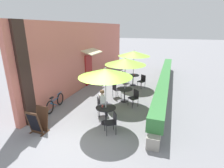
% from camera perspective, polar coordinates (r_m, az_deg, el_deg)
% --- Properties ---
extents(ground_plane, '(120.00, 120.00, 0.00)m').
position_cam_1_polar(ground_plane, '(6.76, -12.58, -17.83)').
color(ground_plane, gray).
extents(cafe_facade_wall, '(0.98, 13.77, 4.20)m').
position_cam_1_polar(cafe_facade_wall, '(12.77, -7.29, 9.75)').
color(cafe_facade_wall, '#C66B5B').
rests_on(cafe_facade_wall, ground_plane).
extents(planter_hedge, '(0.60, 12.77, 1.01)m').
position_cam_1_polar(planter_hedge, '(11.86, 16.74, 0.77)').
color(planter_hedge, gray).
rests_on(planter_hedge, ground_plane).
extents(patio_table_near, '(0.84, 0.84, 0.74)m').
position_cam_1_polar(patio_table_near, '(7.41, -2.01, -8.88)').
color(patio_table_near, black).
rests_on(patio_table_near, ground_plane).
extents(patio_umbrella_near, '(2.14, 2.14, 2.44)m').
position_cam_1_polar(patio_umbrella_near, '(6.82, -2.17, 3.72)').
color(patio_umbrella_near, '#B7B7BC').
rests_on(patio_umbrella_near, ground_plane).
extents(cafe_chair_near_left, '(0.55, 0.55, 0.87)m').
position_cam_1_polar(cafe_chair_near_left, '(6.80, 0.04, -11.95)').
color(cafe_chair_near_left, black).
rests_on(cafe_chair_near_left, ground_plane).
extents(cafe_chair_near_right, '(0.55, 0.55, 0.87)m').
position_cam_1_polar(cafe_chair_near_right, '(8.09, -3.71, -6.80)').
color(cafe_chair_near_right, black).
rests_on(cafe_chair_near_right, ground_plane).
extents(seated_patron_near_right, '(0.51, 0.49, 1.25)m').
position_cam_1_polar(seated_patron_near_right, '(8.04, -2.94, -5.62)').
color(seated_patron_near_right, '#23232D').
rests_on(seated_patron_near_right, ground_plane).
extents(coffee_cup_near, '(0.07, 0.07, 0.09)m').
position_cam_1_polar(coffee_cup_near, '(7.34, -3.13, -7.23)').
color(coffee_cup_near, '#B73D3D').
rests_on(coffee_cup_near, patio_table_near).
extents(patio_table_mid, '(0.84, 0.84, 0.74)m').
position_cam_1_polar(patio_table_mid, '(9.56, 4.14, -2.52)').
color(patio_table_mid, black).
rests_on(patio_table_mid, ground_plane).
extents(patio_umbrella_mid, '(2.14, 2.14, 2.44)m').
position_cam_1_polar(patio_umbrella_mid, '(9.11, 4.38, 7.36)').
color(patio_umbrella_mid, '#B7B7BC').
rests_on(patio_umbrella_mid, ground_plane).
extents(cafe_chair_mid_left, '(0.56, 0.56, 0.87)m').
position_cam_1_polar(cafe_chair_mid_left, '(9.06, 7.33, -4.11)').
color(cafe_chair_mid_left, black).
rests_on(cafe_chair_mid_left, ground_plane).
extents(cafe_chair_mid_right, '(0.56, 0.56, 0.87)m').
position_cam_1_polar(cafe_chair_mid_right, '(10.12, 1.28, -1.52)').
color(cafe_chair_mid_right, black).
rests_on(cafe_chair_mid_right, ground_plane).
extents(patio_table_far, '(0.84, 0.84, 0.74)m').
position_cam_1_polar(patio_table_far, '(12.28, 6.89, 2.11)').
color(patio_table_far, black).
rests_on(patio_table_far, ground_plane).
extents(patio_umbrella_far, '(2.14, 2.14, 2.44)m').
position_cam_1_polar(patio_umbrella_far, '(11.93, 7.20, 9.84)').
color(patio_umbrella_far, '#B7B7BC').
rests_on(patio_umbrella_far, ground_plane).
extents(cafe_chair_far_left, '(0.55, 0.55, 0.87)m').
position_cam_1_polar(cafe_chair_far_left, '(12.75, 4.17, 2.61)').
color(cafe_chair_far_left, black).
rests_on(cafe_chair_far_left, ground_plane).
extents(cafe_chair_far_right, '(0.55, 0.55, 0.87)m').
position_cam_1_polar(cafe_chair_far_right, '(11.86, 9.80, 1.19)').
color(cafe_chair_far_right, black).
rests_on(cafe_chair_far_right, ground_plane).
extents(coffee_cup_far, '(0.07, 0.07, 0.09)m').
position_cam_1_polar(coffee_cup_far, '(12.13, 7.33, 2.99)').
color(coffee_cup_far, '#B73D3D').
rests_on(coffee_cup_far, patio_table_far).
extents(bicycle_leaning, '(0.28, 1.66, 0.74)m').
position_cam_1_polar(bicycle_leaning, '(9.16, -18.04, -5.83)').
color(bicycle_leaning, black).
rests_on(bicycle_leaning, ground_plane).
extents(menu_board, '(0.61, 0.65, 0.99)m').
position_cam_1_polar(menu_board, '(7.42, -22.98, -11.03)').
color(menu_board, '#422819').
rests_on(menu_board, ground_plane).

